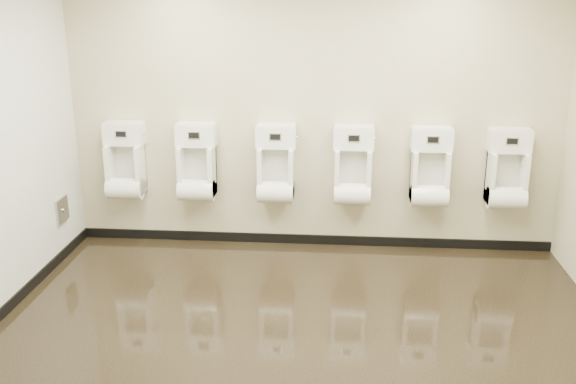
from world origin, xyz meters
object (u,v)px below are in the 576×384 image
access_panel (62,210)px  urinal_2 (276,169)px  urinal_1 (197,168)px  urinal_3 (353,171)px  urinal_4 (430,173)px  urinal_5 (507,175)px  urinal_0 (125,166)px

access_panel → urinal_2: (2.12, 0.41, 0.36)m
access_panel → urinal_1: bearing=17.6°
urinal_3 → urinal_4: size_ratio=1.00×
urinal_2 → urinal_4: (1.55, 0.00, 0.00)m
access_panel → urinal_5: size_ratio=0.32×
urinal_0 → urinal_3: 2.35m
urinal_4 → urinal_5: size_ratio=1.00×
urinal_0 → urinal_3: same height
urinal_0 → urinal_4: bearing=0.0°
access_panel → urinal_3: bearing=8.1°
access_panel → urinal_2: urinal_2 is taller
access_panel → urinal_3: urinal_3 is taller
urinal_2 → urinal_3: 0.78m
urinal_4 → access_panel: bearing=-173.6°
urinal_0 → urinal_1: 0.75m
urinal_0 → urinal_4: size_ratio=1.00×
urinal_1 → urinal_3: same height
urinal_2 → urinal_0: bearing=180.0°
access_panel → urinal_0: (0.54, 0.41, 0.36)m
urinal_3 → urinal_5: (1.53, 0.00, 0.00)m
access_panel → urinal_0: 0.77m
urinal_0 → urinal_2: size_ratio=1.00×
urinal_3 → urinal_5: 1.53m
urinal_3 → urinal_0: bearing=180.0°
urinal_4 → urinal_5: (0.76, 0.00, 0.00)m
access_panel → urinal_1: urinal_1 is taller
urinal_1 → urinal_5: 3.13m
urinal_2 → urinal_3: size_ratio=1.00×
access_panel → urinal_5: urinal_5 is taller
urinal_0 → urinal_1: same height
urinal_0 → urinal_5: size_ratio=1.00×
access_panel → urinal_5: bearing=5.3°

